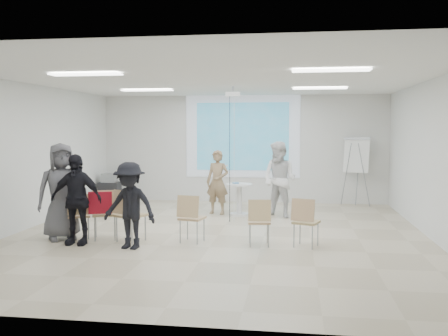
# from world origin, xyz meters

# --- Properties ---
(floor) EXTENTS (8.00, 9.00, 0.10)m
(floor) POSITION_xyz_m (0.00, 0.00, -0.05)
(floor) COLOR beige
(floor) RESTS_ON ground
(ceiling) EXTENTS (8.00, 9.00, 0.10)m
(ceiling) POSITION_xyz_m (0.00, 0.00, 3.05)
(ceiling) COLOR white
(ceiling) RESTS_ON wall_back
(wall_back) EXTENTS (8.00, 0.10, 3.00)m
(wall_back) POSITION_xyz_m (0.00, 4.55, 1.50)
(wall_back) COLOR silver
(wall_back) RESTS_ON floor
(wall_left) EXTENTS (0.10, 9.00, 3.00)m
(wall_left) POSITION_xyz_m (-4.05, 0.00, 1.50)
(wall_left) COLOR silver
(wall_left) RESTS_ON floor
(wall_right) EXTENTS (0.10, 9.00, 3.00)m
(wall_right) POSITION_xyz_m (4.05, 0.00, 1.50)
(wall_right) COLOR silver
(wall_right) RESTS_ON floor
(projection_halo) EXTENTS (3.20, 0.01, 2.30)m
(projection_halo) POSITION_xyz_m (0.00, 4.49, 1.85)
(projection_halo) COLOR silver
(projection_halo) RESTS_ON wall_back
(projection_image) EXTENTS (2.60, 0.01, 1.90)m
(projection_image) POSITION_xyz_m (0.00, 4.47, 1.85)
(projection_image) COLOR teal
(projection_image) RESTS_ON wall_back
(pedestal_table) EXTENTS (0.73, 0.73, 0.78)m
(pedestal_table) POSITION_xyz_m (0.16, 2.25, 0.44)
(pedestal_table) COLOR white
(pedestal_table) RESTS_ON floor
(player_left) EXTENTS (0.73, 0.57, 1.76)m
(player_left) POSITION_xyz_m (-0.39, 2.40, 0.88)
(player_left) COLOR #9C8160
(player_left) RESTS_ON floor
(player_right) EXTENTS (1.20, 1.13, 1.96)m
(player_right) POSITION_xyz_m (1.12, 2.15, 0.98)
(player_right) COLOR white
(player_right) RESTS_ON floor
(controller_left) EXTENTS (0.06, 0.12, 0.04)m
(controller_left) POSITION_xyz_m (-0.21, 2.65, 1.16)
(controller_left) COLOR white
(controller_left) RESTS_ON player_left
(controller_right) EXTENTS (0.09, 0.11, 0.04)m
(controller_right) POSITION_xyz_m (0.94, 2.40, 1.32)
(controller_right) COLOR silver
(controller_right) RESTS_ON player_right
(chair_far_left) EXTENTS (0.53, 0.55, 0.86)m
(chair_far_left) POSITION_xyz_m (-2.53, -0.70, 0.51)
(chair_far_left) COLOR tan
(chair_far_left) RESTS_ON floor
(chair_left_mid) EXTENTS (0.58, 0.60, 0.95)m
(chair_left_mid) POSITION_xyz_m (-2.03, -0.71, 0.56)
(chair_left_mid) COLOR tan
(chair_left_mid) RESTS_ON floor
(chair_left_inner) EXTENTS (0.61, 0.63, 0.97)m
(chair_left_inner) POSITION_xyz_m (-1.54, -0.83, 0.57)
(chair_left_inner) COLOR tan
(chair_left_inner) RESTS_ON floor
(chair_center) EXTENTS (0.49, 0.51, 0.88)m
(chair_center) POSITION_xyz_m (-0.40, -0.72, 0.52)
(chair_center) COLOR tan
(chair_center) RESTS_ON floor
(chair_right_inner) EXTENTS (0.44, 0.47, 0.84)m
(chair_right_inner) POSITION_xyz_m (0.85, -0.81, 0.50)
(chair_right_inner) COLOR tan
(chair_right_inner) RESTS_ON floor
(chair_right_far) EXTENTS (0.53, 0.55, 0.87)m
(chair_right_far) POSITION_xyz_m (1.65, -0.80, 0.51)
(chair_right_far) COLOR tan
(chair_right_far) RESTS_ON floor
(red_jacket) EXTENTS (0.43, 0.23, 0.40)m
(red_jacket) POSITION_xyz_m (-2.05, -0.85, 0.72)
(red_jacket) COLOR #A41422
(red_jacket) RESTS_ON chair_left_mid
(laptop) EXTENTS (0.43, 0.38, 0.03)m
(laptop) POSITION_xyz_m (-1.50, -0.73, 0.52)
(laptop) COLOR black
(laptop) RESTS_ON chair_left_inner
(audience_left) EXTENTS (1.10, 0.67, 1.86)m
(audience_left) POSITION_xyz_m (-2.40, -1.10, 0.93)
(audience_left) COLOR black
(audience_left) RESTS_ON floor
(audience_mid) EXTENTS (1.20, 0.80, 1.70)m
(audience_mid) POSITION_xyz_m (-1.34, -1.29, 0.85)
(audience_mid) COLOR black
(audience_mid) RESTS_ON floor
(audience_outer) EXTENTS (1.18, 1.09, 2.02)m
(audience_outer) POSITION_xyz_m (-2.84, -0.76, 1.01)
(audience_outer) COLOR #5D5D62
(audience_outer) RESTS_ON floor
(flipchart_easel) EXTENTS (0.75, 0.59, 1.83)m
(flipchart_easel) POSITION_xyz_m (3.09, 4.15, 1.35)
(flipchart_easel) COLOR gray
(flipchart_easel) RESTS_ON floor
(av_cart) EXTENTS (0.57, 0.46, 0.83)m
(av_cart) POSITION_xyz_m (-3.63, 3.72, 0.38)
(av_cart) COLOR black
(av_cart) RESTS_ON floor
(ceiling_projector) EXTENTS (0.30, 0.25, 3.00)m
(ceiling_projector) POSITION_xyz_m (0.10, 1.49, 2.69)
(ceiling_projector) COLOR white
(ceiling_projector) RESTS_ON ceiling
(fluor_panel_nw) EXTENTS (1.20, 0.30, 0.02)m
(fluor_panel_nw) POSITION_xyz_m (-2.00, 2.00, 2.97)
(fluor_panel_nw) COLOR white
(fluor_panel_nw) RESTS_ON ceiling
(fluor_panel_ne) EXTENTS (1.20, 0.30, 0.02)m
(fluor_panel_ne) POSITION_xyz_m (2.00, 2.00, 2.97)
(fluor_panel_ne) COLOR white
(fluor_panel_ne) RESTS_ON ceiling
(fluor_panel_sw) EXTENTS (1.20, 0.30, 0.02)m
(fluor_panel_sw) POSITION_xyz_m (-2.00, -1.50, 2.97)
(fluor_panel_sw) COLOR white
(fluor_panel_sw) RESTS_ON ceiling
(fluor_panel_se) EXTENTS (1.20, 0.30, 0.02)m
(fluor_panel_se) POSITION_xyz_m (2.00, -1.50, 2.97)
(fluor_panel_se) COLOR white
(fluor_panel_se) RESTS_ON ceiling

